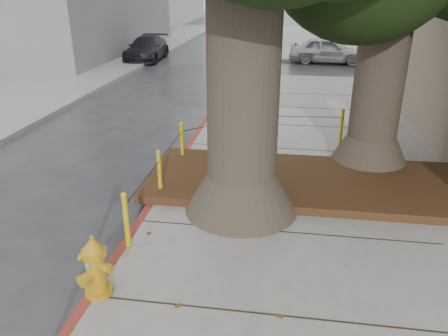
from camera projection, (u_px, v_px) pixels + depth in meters
name	position (u px, v px, depth m)	size (l,w,h in m)	color
ground	(240.00, 321.00, 5.54)	(140.00, 140.00, 0.00)	#28282B
sidewalk_far	(369.00, 41.00, 31.99)	(16.00, 20.00, 0.15)	slate
curb_red	(148.00, 211.00, 8.06)	(0.14, 26.00, 0.16)	maroon
planter_bed	(306.00, 182.00, 8.88)	(6.40, 2.60, 0.16)	black
bollard_ring	(224.00, 149.00, 9.38)	(3.79, 5.39, 0.95)	gold
fire_hydrant	(95.00, 267.00, 5.64)	(0.48, 0.48, 0.88)	orange
car_silver	(328.00, 50.00, 23.13)	(1.61, 4.00, 1.36)	#B3B2B8
car_dark	(147.00, 48.00, 24.10)	(1.76, 4.33, 1.26)	black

